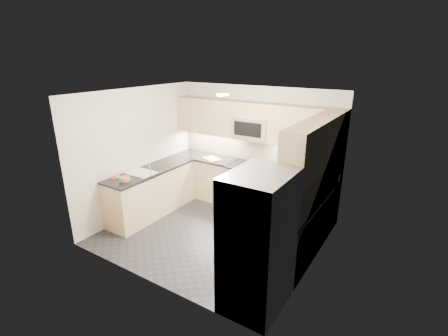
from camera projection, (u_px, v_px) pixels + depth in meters
floor at (214, 233)px, 5.92m from camera, size 3.60×3.20×0.00m
ceiling at (212, 93)px, 5.10m from camera, size 3.60×3.20×0.02m
wall_back at (256, 147)px, 6.78m from camera, size 3.60×0.02×2.50m
wall_front at (144, 202)px, 4.24m from camera, size 3.60×0.02×2.50m
wall_left at (138, 152)px, 6.42m from camera, size 0.02×3.20×2.50m
wall_right at (318, 191)px, 4.60m from camera, size 0.02×3.20×2.50m
base_cab_back_left at (206, 177)px, 7.36m from camera, size 1.42×0.60×0.90m
base_cab_back_right at (298, 199)px, 6.25m from camera, size 1.42×0.60×0.90m
base_cab_right at (297, 230)px, 5.13m from camera, size 0.60×1.70×0.90m
base_cab_peninsula at (152, 192)px, 6.53m from camera, size 0.60×2.00×0.90m
countertop_back_left at (206, 157)px, 7.21m from camera, size 1.42×0.63×0.04m
countertop_back_right at (300, 176)px, 6.10m from camera, size 1.42×0.63×0.04m
countertop_right at (299, 203)px, 4.98m from camera, size 0.63×1.70×0.04m
countertop_peninsula at (150, 170)px, 6.38m from camera, size 0.63×2.00×0.04m
upper_cab_back at (253, 121)px, 6.45m from camera, size 3.60×0.35×0.75m
upper_cab_right at (315, 145)px, 4.71m from camera, size 0.35×1.95×0.75m
backsplash_back at (256, 150)px, 6.80m from camera, size 3.60×0.01×0.51m
backsplash_right at (326, 184)px, 4.97m from camera, size 0.01×2.30×0.51m
gas_range at (248, 187)px, 6.79m from camera, size 0.76×0.65×0.91m
range_cooktop at (248, 166)px, 6.64m from camera, size 0.76×0.65×0.03m
oven_door_glass at (240, 193)px, 6.53m from camera, size 0.62×0.02×0.45m
oven_handle at (240, 180)px, 6.42m from camera, size 0.60×0.02×0.02m
microwave at (252, 127)px, 6.48m from camera, size 0.76×0.40×0.40m
microwave_door at (247, 129)px, 6.31m from camera, size 0.60×0.01×0.28m
refrigerator at (258, 242)px, 3.97m from camera, size 0.70×0.90×1.80m
fridge_handle_left at (225, 236)px, 4.00m from camera, size 0.02×0.02×1.20m
fridge_handle_right at (239, 224)px, 4.29m from camera, size 0.02×0.02×1.20m
sink_basin at (141, 176)px, 6.19m from camera, size 0.52×0.38×0.16m
faucet at (150, 169)px, 6.00m from camera, size 0.03×0.03×0.28m
utensil_bowl at (333, 177)px, 5.79m from camera, size 0.32×0.32×0.14m
cutting_board at (212, 159)px, 7.03m from camera, size 0.46×0.41×0.01m
fruit_basket at (125, 179)px, 5.80m from camera, size 0.25×0.25×0.07m
fruit_apple at (118, 175)px, 5.73m from camera, size 0.07×0.07×0.07m
fruit_pear at (116, 176)px, 5.69m from camera, size 0.08×0.08×0.08m
dish_towel_check at (234, 188)px, 6.51m from camera, size 0.15×0.07×0.30m
fruit_orange at (113, 178)px, 5.62m from camera, size 0.07×0.07×0.07m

